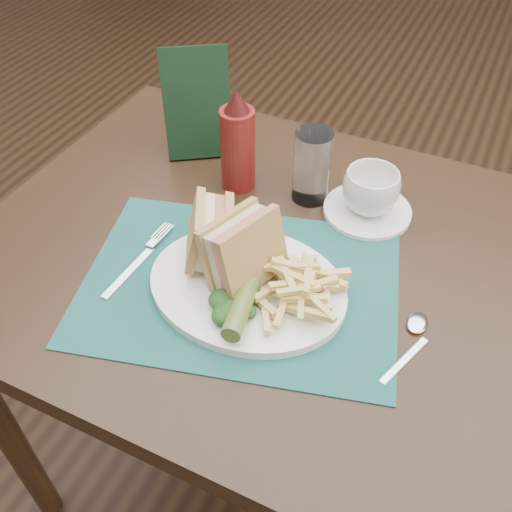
{
  "coord_description": "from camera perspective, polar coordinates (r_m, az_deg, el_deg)",
  "views": [
    {
      "loc": [
        0.29,
        -1.11,
        1.38
      ],
      "look_at": [
        0.03,
        -0.57,
        0.8
      ],
      "focal_mm": 40.0,
      "sensor_mm": 36.0,
      "label": 1
    }
  ],
  "objects": [
    {
      "name": "floor",
      "position": [
        1.8,
        6.79,
        -6.4
      ],
      "size": [
        7.0,
        7.0,
        0.0
      ],
      "primitive_type": "plane",
      "color": "black",
      "rests_on": "ground"
    },
    {
      "name": "placemat",
      "position": [
        0.86,
        -1.6,
        -2.85
      ],
      "size": [
        0.54,
        0.44,
        0.0
      ],
      "primitive_type": "cube",
      "rotation": [
        0.0,
        0.0,
        0.25
      ],
      "color": "#184E4D",
      "rests_on": "table_main"
    },
    {
      "name": "fries_pile",
      "position": [
        0.81,
        4.38,
        -2.62
      ],
      "size": [
        0.18,
        0.2,
        0.05
      ],
      "primitive_type": null,
      "color": "#E0CB70",
      "rests_on": "plate"
    },
    {
      "name": "kale_garnish",
      "position": [
        0.79,
        -2.54,
        -5.17
      ],
      "size": [
        0.11,
        0.08,
        0.03
      ],
      "primitive_type": null,
      "color": "#163B15",
      "rests_on": "plate"
    },
    {
      "name": "fork",
      "position": [
        0.91,
        -11.6,
        -0.21
      ],
      "size": [
        0.04,
        0.17,
        0.01
      ],
      "primitive_type": null,
      "rotation": [
        0.0,
        0.0,
        -0.04
      ],
      "color": "silver",
      "rests_on": "placemat"
    },
    {
      "name": "check_presenter",
      "position": [
        1.09,
        -5.93,
        14.9
      ],
      "size": [
        0.14,
        0.13,
        0.2
      ],
      "primitive_type": "cube",
      "rotation": [
        -0.31,
        0.0,
        0.58
      ],
      "color": "black",
      "rests_on": "table_main"
    },
    {
      "name": "table_main",
      "position": [
        1.21,
        -0.12,
        -11.81
      ],
      "size": [
        0.9,
        0.75,
        0.75
      ],
      "primitive_type": null,
      "color": "black",
      "rests_on": "ground"
    },
    {
      "name": "sandwich_half_a",
      "position": [
        0.85,
        -6.08,
        2.29
      ],
      "size": [
        0.11,
        0.12,
        0.1
      ],
      "primitive_type": null,
      "rotation": [
        0.0,
        0.24,
        0.48
      ],
      "color": "tan",
      "rests_on": "plate"
    },
    {
      "name": "pickle_spear",
      "position": [
        0.79,
        -1.35,
        -4.73
      ],
      "size": [
        0.05,
        0.12,
        0.03
      ],
      "primitive_type": "cylinder",
      "rotation": [
        1.54,
        0.0,
        0.19
      ],
      "color": "#4C6225",
      "rests_on": "plate"
    },
    {
      "name": "spoon",
      "position": [
        0.81,
        15.08,
        -8.64
      ],
      "size": [
        0.08,
        0.15,
        0.01
      ],
      "primitive_type": null,
      "rotation": [
        0.0,
        0.0,
        -0.35
      ],
      "color": "silver",
      "rests_on": "table_main"
    },
    {
      "name": "sandwich_half_b",
      "position": [
        0.82,
        -2.29,
        1.39
      ],
      "size": [
        0.11,
        0.13,
        0.11
      ],
      "primitive_type": null,
      "rotation": [
        0.0,
        -0.24,
        -0.34
      ],
      "color": "tan",
      "rests_on": "plate"
    },
    {
      "name": "drinking_glass",
      "position": [
        0.98,
        5.61,
        8.9
      ],
      "size": [
        0.08,
        0.08,
        0.13
      ],
      "primitive_type": "cylinder",
      "rotation": [
        0.0,
        0.0,
        -0.21
      ],
      "color": "white",
      "rests_on": "table_main"
    },
    {
      "name": "ketchup_bottle",
      "position": [
        0.99,
        -1.85,
        11.46
      ],
      "size": [
        0.08,
        0.08,
        0.19
      ],
      "primitive_type": null,
      "rotation": [
        0.0,
        0.0,
        0.36
      ],
      "color": "#611310",
      "rests_on": "table_main"
    },
    {
      "name": "coffee_cup",
      "position": [
        0.97,
        11.39,
        6.37
      ],
      "size": [
        0.13,
        0.13,
        0.07
      ],
      "primitive_type": "imported",
      "rotation": [
        0.0,
        0.0,
        0.96
      ],
      "color": "white",
      "rests_on": "saucer"
    },
    {
      "name": "saucer",
      "position": [
        1.0,
        11.05,
        4.46
      ],
      "size": [
        0.2,
        0.2,
        0.01
      ],
      "primitive_type": "cylinder",
      "rotation": [
        0.0,
        0.0,
        0.41
      ],
      "color": "white",
      "rests_on": "table_main"
    },
    {
      "name": "plate",
      "position": [
        0.85,
        -0.87,
        -3.1
      ],
      "size": [
        0.3,
        0.24,
        0.01
      ],
      "primitive_type": null,
      "rotation": [
        0.0,
        0.0,
        0.01
      ],
      "color": "white",
      "rests_on": "placemat"
    }
  ]
}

